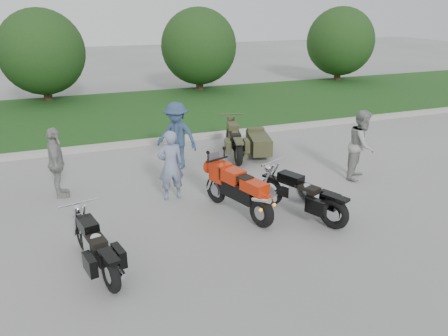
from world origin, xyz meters
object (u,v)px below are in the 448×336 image
object	(u,v)px
person_stripe	(171,165)
person_back	(56,163)
cruiser_sidecar	(249,143)
cruiser_right	(305,198)
cruiser_left	(97,250)
sportbike_red	(239,189)
person_denim	(177,136)
person_grey	(362,145)

from	to	relation	value
person_stripe	person_back	xyz separation A→B (m)	(-2.36, 1.03, 0.01)
cruiser_sidecar	person_stripe	distance (m)	3.49
cruiser_right	cruiser_sidecar	world-z (taller)	cruiser_sidecar
cruiser_left	cruiser_right	bearing A→B (deg)	-5.82
sportbike_red	person_denim	distance (m)	3.21
cruiser_left	cruiser_right	xyz separation A→B (m)	(4.18, 0.50, 0.03)
cruiser_right	person_stripe	bearing A→B (deg)	117.62
cruiser_left	person_grey	size ratio (longest dim) A/B	1.16
sportbike_red	person_back	distance (m)	4.16
cruiser_left	cruiser_right	size ratio (longest dim) A/B	0.98
sportbike_red	person_grey	xyz separation A→B (m)	(3.64, 0.84, 0.29)
cruiser_right	person_back	distance (m)	5.51
person_back	person_grey	bearing A→B (deg)	-102.05
sportbike_red	cruiser_left	bearing A→B (deg)	-178.41
person_stripe	person_grey	world-z (taller)	person_grey
person_denim	sportbike_red	bearing A→B (deg)	-37.81
person_stripe	cruiser_sidecar	bearing A→B (deg)	-144.71
person_denim	cruiser_right	bearing A→B (deg)	-21.69
sportbike_red	person_grey	distance (m)	3.75
sportbike_red	person_denim	world-z (taller)	person_denim
cruiser_left	person_grey	bearing A→B (deg)	3.49
cruiser_sidecar	person_stripe	xyz separation A→B (m)	(-2.80, -2.04, 0.39)
person_grey	person_denim	size ratio (longest dim) A/B	0.98
person_grey	person_denim	bearing A→B (deg)	110.16
sportbike_red	cruiser_left	xyz separation A→B (m)	(-2.95, -1.07, -0.18)
person_grey	person_denim	world-z (taller)	person_denim
person_denim	person_stripe	bearing A→B (deg)	-65.06
person_stripe	person_grey	xyz separation A→B (m)	(4.75, -0.44, 0.07)
cruiser_right	person_denim	distance (m)	4.12
cruiser_left	sportbike_red	bearing A→B (deg)	7.30
cruiser_right	person_grey	distance (m)	2.83
sportbike_red	person_grey	world-z (taller)	person_grey
cruiser_right	cruiser_left	bearing A→B (deg)	162.86
sportbike_red	cruiser_left	distance (m)	3.15
sportbike_red	person_denim	size ratio (longest dim) A/B	1.13
sportbike_red	person_back	xyz separation A→B (m)	(-3.46, 2.31, 0.23)
cruiser_sidecar	person_back	size ratio (longest dim) A/B	1.39
sportbike_red	cruiser_right	size ratio (longest dim) A/B	0.97
sportbike_red	person_stripe	world-z (taller)	person_stripe
sportbike_red	person_stripe	distance (m)	1.70
person_grey	sportbike_red	bearing A→B (deg)	152.66
cruiser_left	person_denim	size ratio (longest dim) A/B	1.13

